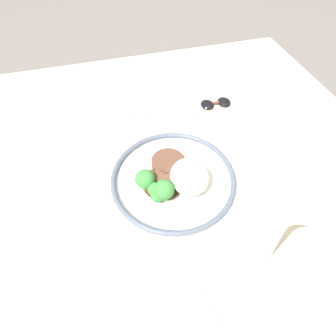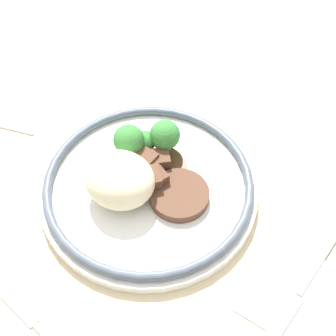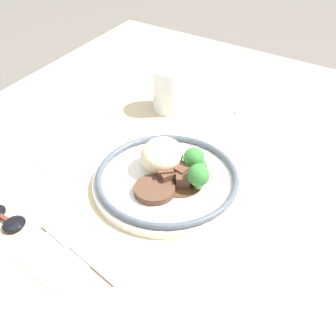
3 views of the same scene
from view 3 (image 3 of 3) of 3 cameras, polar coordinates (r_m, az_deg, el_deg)
The scene contains 9 objects.
ground_plane at distance 0.95m, azimuth 1.85°, elevation -2.94°, with size 8.00×8.00×0.00m, color #5B5651.
dining_table at distance 0.94m, azimuth 1.88°, elevation -1.89°, with size 1.21×1.12×0.05m.
napkin at distance 0.80m, azimuth -12.38°, elevation -9.83°, with size 0.15×0.13×0.00m.
plate at distance 0.89m, azimuth 0.05°, elevation -0.92°, with size 0.28×0.28×0.08m.
juice_glass at distance 1.10m, azimuth 0.16°, elevation 9.39°, with size 0.08×0.08×0.10m.
fork at distance 0.80m, azimuth -11.74°, elevation -9.36°, with size 0.05×0.18×0.00m.
knife at distance 1.02m, azimuth -9.63°, elevation 2.88°, with size 0.22×0.07×0.00m.
spoon at distance 1.12m, azimuth 8.33°, elevation 6.70°, with size 0.16×0.04×0.01m.
sunglasses at distance 0.87m, azimuth -19.36°, elevation -5.79°, with size 0.05×0.09×0.01m.
Camera 3 is at (-0.62, -0.35, 0.63)m, focal length 50.00 mm.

